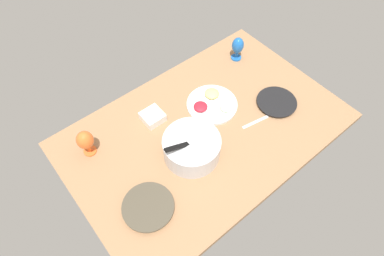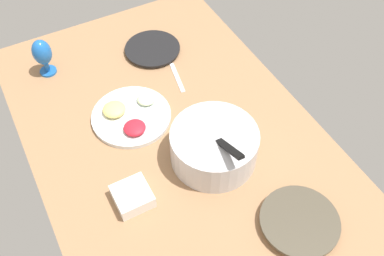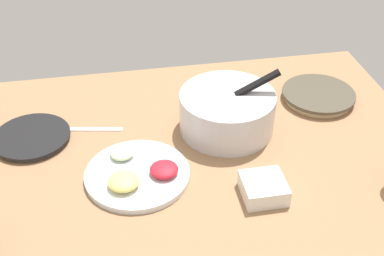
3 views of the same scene
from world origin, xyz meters
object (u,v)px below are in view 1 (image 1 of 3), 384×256
at_px(dinner_plate_left, 277,102).
at_px(hurricane_glass_orange, 85,141).
at_px(hurricane_glass_blue, 238,46).
at_px(mixing_bowl, 192,147).
at_px(square_bowl_white, 153,116).
at_px(fruit_platter, 212,104).
at_px(dinner_plate_right, 148,207).

xyz_separation_m(dinner_plate_left, hurricane_glass_orange, (1.06, -0.42, 0.10)).
bearing_deg(hurricane_glass_blue, mixing_bowl, 29.04).
distance_m(hurricane_glass_blue, square_bowl_white, 0.76).
xyz_separation_m(fruit_platter, hurricane_glass_orange, (0.74, -0.18, 0.09)).
relative_size(mixing_bowl, hurricane_glass_orange, 1.90).
xyz_separation_m(dinner_plate_right, square_bowl_white, (-0.34, -0.44, 0.01)).
height_order(mixing_bowl, hurricane_glass_orange, mixing_bowl).
bearing_deg(dinner_plate_right, hurricane_glass_blue, -154.85).
bearing_deg(hurricane_glass_orange, mixing_bowl, 139.19).
bearing_deg(mixing_bowl, fruit_platter, -148.73).
xyz_separation_m(mixing_bowl, hurricane_glass_blue, (-0.72, -0.40, 0.03)).
distance_m(dinner_plate_right, square_bowl_white, 0.55).
height_order(mixing_bowl, fruit_platter, mixing_bowl).
bearing_deg(fruit_platter, dinner_plate_right, 23.87).
bearing_deg(mixing_bowl, dinner_plate_right, 16.73).
bearing_deg(hurricane_glass_orange, fruit_platter, 166.61).
height_order(dinner_plate_left, square_bowl_white, square_bowl_white).
distance_m(mixing_bowl, hurricane_glass_blue, 0.83).
relative_size(dinner_plate_right, hurricane_glass_orange, 1.53).
bearing_deg(hurricane_glass_blue, fruit_platter, 27.24).
height_order(fruit_platter, hurricane_glass_blue, hurricane_glass_blue).
distance_m(dinner_plate_right, fruit_platter, 0.74).
xyz_separation_m(dinner_plate_right, hurricane_glass_orange, (0.06, -0.48, 0.09)).
bearing_deg(fruit_platter, mixing_bowl, 31.27).
relative_size(fruit_platter, hurricane_glass_orange, 1.83).
bearing_deg(fruit_platter, hurricane_glass_blue, -152.76).
distance_m(mixing_bowl, hurricane_glass_orange, 0.56).
bearing_deg(hurricane_glass_blue, square_bowl_white, 5.44).
relative_size(hurricane_glass_orange, hurricane_glass_blue, 1.01).
bearing_deg(mixing_bowl, dinner_plate_left, 175.45).
bearing_deg(dinner_plate_right, dinner_plate_left, -176.59).
distance_m(dinner_plate_left, hurricane_glass_blue, 0.47).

